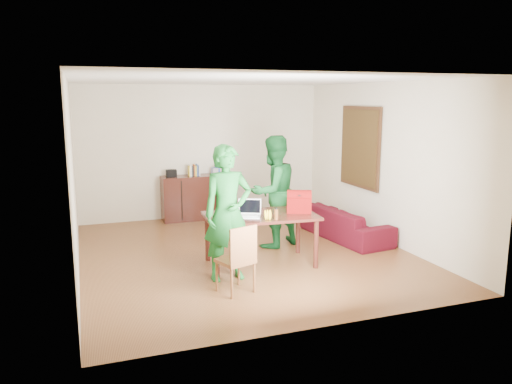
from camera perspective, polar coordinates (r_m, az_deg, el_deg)
name	(u,v)px	position (r m, az deg, el deg)	size (l,w,h in m)	color
room	(243,171)	(7.84, -1.53, 2.41)	(5.20, 5.70, 2.90)	#4B2712
table	(261,221)	(7.33, 0.53, -3.31)	(1.68, 1.02, 0.76)	black
chair	(236,273)	(6.41, -2.29, -9.19)	(0.51, 0.49, 0.89)	brown
person_near	(228,213)	(6.70, -3.25, -2.41)	(0.67, 0.44, 1.84)	#155F21
person_far	(273,192)	(8.20, 1.99, 0.04)	(0.90, 0.70, 1.85)	#125120
laptop	(249,214)	(7.16, -0.85, -2.51)	(0.40, 0.35, 0.24)	white
bananas	(268,218)	(7.00, 1.36, -2.97)	(0.14, 0.09, 0.05)	yellow
bottle	(276,214)	(7.01, 2.32, -2.49)	(0.06, 0.06, 0.17)	#5F3315
red_bag	(299,204)	(7.45, 4.94, -1.33)	(0.36, 0.21, 0.27)	#6F0807
sofa	(346,223)	(8.93, 10.21, -3.52)	(1.85, 0.73, 0.54)	#3B0711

